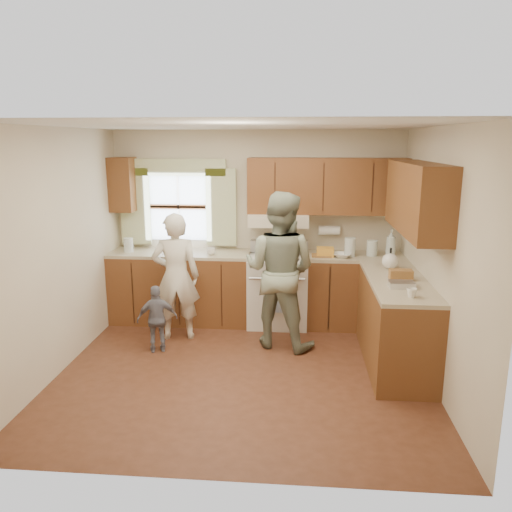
# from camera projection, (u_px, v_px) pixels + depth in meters

# --- Properties ---
(room) EXTENTS (3.80, 3.80, 3.80)m
(room) POSITION_uv_depth(u_px,v_px,m) (243.00, 255.00, 4.96)
(room) COLOR #4A2717
(room) RESTS_ON ground
(kitchen_fixtures) EXTENTS (3.80, 2.25, 2.15)m
(kitchen_fixtures) POSITION_uv_depth(u_px,v_px,m) (303.00, 269.00, 6.05)
(kitchen_fixtures) COLOR #4B2910
(kitchen_fixtures) RESTS_ON ground
(stove) EXTENTS (0.76, 0.67, 1.07)m
(stove) POSITION_uv_depth(u_px,v_px,m) (278.00, 289.00, 6.51)
(stove) COLOR silver
(stove) RESTS_ON ground
(woman_left) EXTENTS (0.61, 0.45, 1.54)m
(woman_left) POSITION_uv_depth(u_px,v_px,m) (176.00, 277.00, 5.97)
(woman_left) COLOR silver
(woman_left) RESTS_ON ground
(woman_right) EXTENTS (1.06, 0.95, 1.81)m
(woman_right) POSITION_uv_depth(u_px,v_px,m) (280.00, 270.00, 5.73)
(woman_right) COLOR #233926
(woman_right) RESTS_ON ground
(child) EXTENTS (0.49, 0.33, 0.78)m
(child) POSITION_uv_depth(u_px,v_px,m) (157.00, 319.00, 5.65)
(child) COLOR slate
(child) RESTS_ON ground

